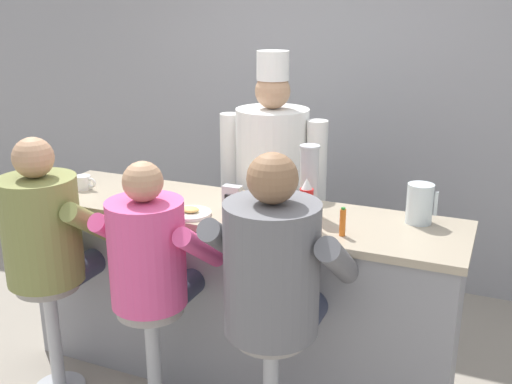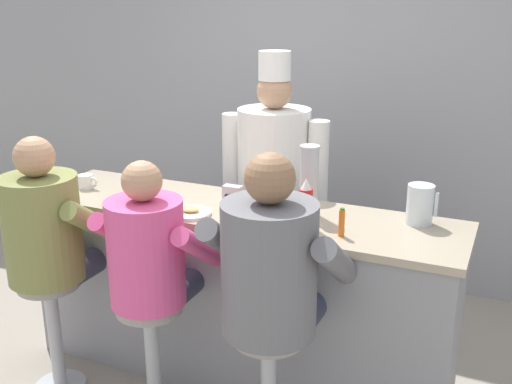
# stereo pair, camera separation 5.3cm
# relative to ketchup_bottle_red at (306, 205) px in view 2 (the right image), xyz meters

# --- Properties ---
(wall_back) EXTENTS (10.00, 0.06, 2.70)m
(wall_back) POSITION_rel_ketchup_bottle_red_xyz_m (-0.44, 1.73, 0.20)
(wall_back) COLOR #99999E
(wall_back) RESTS_ON ground_plane
(diner_counter) EXTENTS (2.47, 0.63, 1.03)m
(diner_counter) POSITION_rel_ketchup_bottle_red_xyz_m (-0.44, 0.12, -0.63)
(diner_counter) COLOR gray
(diner_counter) RESTS_ON ground_plane
(ketchup_bottle_red) EXTENTS (0.07, 0.07, 0.26)m
(ketchup_bottle_red) POSITION_rel_ketchup_bottle_red_xyz_m (0.00, 0.00, 0.00)
(ketchup_bottle_red) COLOR red
(ketchup_bottle_red) RESTS_ON diner_counter
(mustard_bottle_yellow) EXTENTS (0.07, 0.07, 0.21)m
(mustard_bottle_yellow) POSITION_rel_ketchup_bottle_red_xyz_m (-0.22, 0.04, -0.02)
(mustard_bottle_yellow) COLOR yellow
(mustard_bottle_yellow) RESTS_ON diner_counter
(hot_sauce_bottle_orange) EXTENTS (0.03, 0.03, 0.14)m
(hot_sauce_bottle_orange) POSITION_rel_ketchup_bottle_red_xyz_m (0.20, -0.04, -0.05)
(hot_sauce_bottle_orange) COLOR orange
(hot_sauce_bottle_orange) RESTS_ON diner_counter
(water_pitcher_clear) EXTENTS (0.16, 0.14, 0.21)m
(water_pitcher_clear) POSITION_rel_ketchup_bottle_red_xyz_m (0.51, 0.29, -0.02)
(water_pitcher_clear) COLOR silver
(water_pitcher_clear) RESTS_ON diner_counter
(breakfast_plate) EXTENTS (0.23, 0.23, 0.05)m
(breakfast_plate) POSITION_rel_ketchup_bottle_red_xyz_m (-0.62, -0.08, -0.11)
(breakfast_plate) COLOR white
(breakfast_plate) RESTS_ON diner_counter
(cereal_bowl) EXTENTS (0.15, 0.15, 0.06)m
(cereal_bowl) POSITION_rel_ketchup_bottle_red_xyz_m (-0.35, -0.04, -0.09)
(cereal_bowl) COLOR #B24C47
(cereal_bowl) RESTS_ON diner_counter
(coffee_mug_white) EXTENTS (0.14, 0.09, 0.08)m
(coffee_mug_white) POSITION_rel_ketchup_bottle_red_xyz_m (-1.44, 0.07, -0.08)
(coffee_mug_white) COLOR white
(coffee_mug_white) RESTS_ON diner_counter
(cup_stack_steel) EXTENTS (0.11, 0.11, 0.38)m
(cup_stack_steel) POSITION_rel_ketchup_bottle_red_xyz_m (-0.05, 0.18, 0.07)
(cup_stack_steel) COLOR #B7BABF
(cup_stack_steel) RESTS_ON diner_counter
(napkin_dispenser_chrome) EXTENTS (0.10, 0.06, 0.13)m
(napkin_dispenser_chrome) POSITION_rel_ketchup_bottle_red_xyz_m (-0.46, 0.10, -0.05)
(napkin_dispenser_chrome) COLOR silver
(napkin_dispenser_chrome) RESTS_ON diner_counter
(diner_seated_olive) EXTENTS (0.61, 0.61, 1.47)m
(diner_seated_olive) POSITION_rel_ketchup_bottle_red_xyz_m (-1.30, -0.42, -0.22)
(diner_seated_olive) COLOR #B2B5BA
(diner_seated_olive) RESTS_ON ground_plane
(diner_seated_pink) EXTENTS (0.57, 0.56, 1.41)m
(diner_seated_pink) POSITION_rel_ketchup_bottle_red_xyz_m (-0.65, -0.42, -0.25)
(diner_seated_pink) COLOR #B2B5BA
(diner_seated_pink) RESTS_ON ground_plane
(diner_seated_grey) EXTENTS (0.65, 0.64, 1.52)m
(diner_seated_grey) POSITION_rel_ketchup_bottle_red_xyz_m (-0.00, -0.42, -0.20)
(diner_seated_grey) COLOR #B2B5BA
(diner_seated_grey) RESTS_ON ground_plane
(cook_in_whites_near) EXTENTS (0.72, 0.46, 1.83)m
(cook_in_whites_near) POSITION_rel_ketchup_bottle_red_xyz_m (-0.47, 0.71, -0.14)
(cook_in_whites_near) COLOR #232328
(cook_in_whites_near) RESTS_ON ground_plane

